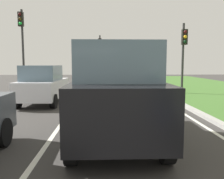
{
  "coord_description": "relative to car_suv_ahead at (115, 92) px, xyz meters",
  "views": [
    {
      "loc": [
        0.61,
        3.45,
        1.85
      ],
      "look_at": [
        0.83,
        9.42,
        1.2
      ],
      "focal_mm": 38.0,
      "sensor_mm": 36.0,
      "label": 1
    }
  ],
  "objects": [
    {
      "name": "traffic_light_near_right",
      "position": [
        4.54,
        8.49,
        1.65
      ],
      "size": [
        0.32,
        0.5,
        4.27
      ],
      "color": "#2D2D2D",
      "rests_on": "ground"
    },
    {
      "name": "car_suv_ahead",
      "position": [
        0.0,
        0.0,
        0.0
      ],
      "size": [
        1.97,
        4.5,
        2.28
      ],
      "rotation": [
        0.0,
        0.0,
        0.0
      ],
      "color": "black",
      "rests_on": "ground"
    },
    {
      "name": "lane_line_right_edge",
      "position": [
        2.7,
        4.84,
        -1.16
      ],
      "size": [
        0.12,
        32.0,
        0.01
      ],
      "primitive_type": "cube",
      "color": "silver",
      "rests_on": "ground"
    },
    {
      "name": "traffic_light_overhead_left",
      "position": [
        -5.54,
        10.07,
        2.45
      ],
      "size": [
        0.32,
        0.5,
        5.34
      ],
      "color": "#2D2D2D",
      "rests_on": "ground"
    },
    {
      "name": "curb_right",
      "position": [
        3.2,
        4.84,
        -1.11
      ],
      "size": [
        0.24,
        48.0,
        0.12
      ],
      "primitive_type": "cube",
      "color": "#9E9B93",
      "rests_on": "ground"
    },
    {
      "name": "traffic_light_far_median",
      "position": [
        -0.61,
        17.15,
        1.88
      ],
      "size": [
        0.32,
        0.5,
        4.55
      ],
      "color": "#2D2D2D",
      "rests_on": "ground"
    },
    {
      "name": "car_hatchback_far",
      "position": [
        -3.08,
        5.34,
        -0.28
      ],
      "size": [
        1.85,
        3.76,
        1.78
      ],
      "rotation": [
        0.0,
        0.0,
        -0.04
      ],
      "color": "silver",
      "rests_on": "ground"
    },
    {
      "name": "ground_plane",
      "position": [
        -0.9,
        4.84,
        -1.17
      ],
      "size": [
        60.0,
        60.0,
        0.0
      ],
      "primitive_type": "plane",
      "color": "#383533"
    },
    {
      "name": "lane_line_center",
      "position": [
        -1.6,
        4.84,
        -1.16
      ],
      "size": [
        0.12,
        32.0,
        0.01
      ],
      "primitive_type": "cube",
      "color": "silver",
      "rests_on": "ground"
    }
  ]
}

